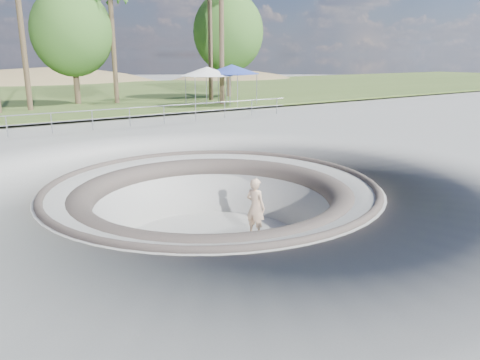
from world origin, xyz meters
The scene contains 11 objects.
ground centered at (0.00, 0.00, 0.00)m, with size 180.00×180.00×0.00m, color #9D9D98.
skate_bowl centered at (0.00, 0.00, -1.83)m, with size 14.00×14.00×4.10m.
grass_strip centered at (0.00, 34.00, 0.22)m, with size 180.00×36.00×0.12m.
distant_hills centered at (3.78, 57.17, -7.02)m, with size 103.20×45.00×28.60m.
safety_railing centered at (0.00, 12.00, 0.69)m, with size 25.00×0.06×1.03m.
skateboard centered at (1.36, -0.42, -1.83)m, with size 0.90×0.53×0.09m.
skater centered at (1.36, -0.42, -0.84)m, with size 0.70×0.46×1.93m, color #DFB590.
canopy_white centered at (10.53, 18.43, 2.73)m, with size 5.40×5.40×2.80m.
canopy_blue centered at (12.41, 18.00, 2.85)m, with size 5.31×5.31×2.94m.
bushy_tree_mid centered at (2.87, 25.07, 5.54)m, with size 6.00×5.45×8.65m.
bushy_tree_right centered at (16.07, 24.15, 5.83)m, with size 6.32×5.75×9.12m.
Camera 1 is at (-7.07, -12.05, 3.91)m, focal length 35.00 mm.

